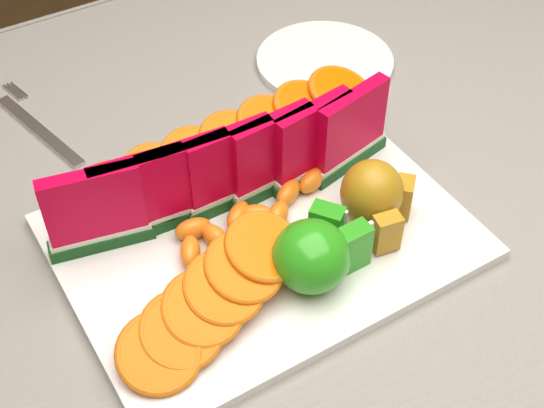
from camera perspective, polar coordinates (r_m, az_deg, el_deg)
name	(u,v)px	position (r m, az deg, el deg)	size (l,w,h in m)	color
table	(282,282)	(0.88, 0.75, -5.91)	(1.40, 0.90, 0.75)	#473017
tablecloth	(282,247)	(0.83, 0.79, -3.23)	(1.53, 1.03, 0.20)	gray
platter	(262,236)	(0.78, -0.73, -2.45)	(0.40, 0.30, 0.01)	silver
apple_cluster	(316,253)	(0.71, 3.36, -3.69)	(0.12, 0.10, 0.07)	#10880E
pear_cluster	(375,195)	(0.76, 7.73, 0.66)	(0.09, 0.09, 0.07)	#B68523
side_plate	(325,61)	(1.01, 4.00, 10.67)	(0.24, 0.24, 0.01)	silver
fork	(37,127)	(0.95, -17.29, 5.59)	(0.05, 0.19, 0.00)	silver
watermelon_row	(230,170)	(0.77, -3.17, 2.57)	(0.39, 0.07, 0.10)	#0A3311
orange_fan_front	(214,297)	(0.69, -4.41, -7.03)	(0.23, 0.13, 0.06)	#C9460F
orange_fan_back	(234,138)	(0.85, -2.91, 4.99)	(0.38, 0.11, 0.05)	#C9460F
tangerine_segments	(247,217)	(0.77, -1.87, -0.96)	(0.20, 0.06, 0.02)	#FF8300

